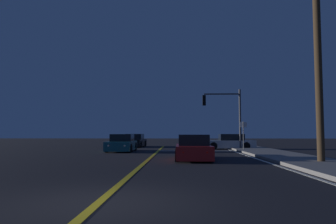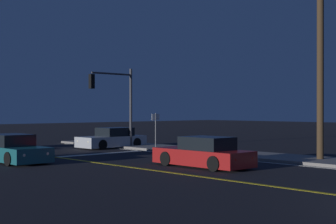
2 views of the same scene
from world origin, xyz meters
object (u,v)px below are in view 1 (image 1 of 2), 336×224
car_distant_tail_silver (229,142)px  traffic_signal_near_right (226,110)px  car_following_oncoming_black (135,141)px  car_lead_oncoming_red (193,149)px  car_far_approaching_teal (122,144)px  utility_pole_right (318,52)px  street_sign_corner (243,131)px

car_distant_tail_silver → traffic_signal_near_right: size_ratio=0.88×
car_distant_tail_silver → car_following_oncoming_black: size_ratio=0.97×
car_lead_oncoming_red → car_following_oncoming_black: bearing=108.8°
car_far_approaching_teal → traffic_signal_near_right: traffic_signal_near_right is taller
car_lead_oncoming_red → car_distant_tail_silver: bearing=72.4°
utility_pole_right → street_sign_corner: size_ratio=4.30×
car_lead_oncoming_red → street_sign_corner: size_ratio=2.01×
car_distant_tail_silver → car_lead_oncoming_red: (-3.73, -11.63, -0.00)m
car_far_approaching_teal → traffic_signal_near_right: size_ratio=0.86×
car_lead_oncoming_red → car_far_approaching_teal: size_ratio=1.04×
car_far_approaching_teal → car_distant_tail_silver: bearing=-156.4°
car_distant_tail_silver → utility_pole_right: (1.94, -14.06, 4.58)m
car_lead_oncoming_red → utility_pole_right: 7.68m
street_sign_corner → car_far_approaching_teal: bearing=-178.3°
car_following_oncoming_black → utility_pole_right: 21.84m
car_following_oncoming_black → street_sign_corner: bearing=142.8°
car_distant_tail_silver → street_sign_corner: 3.87m
traffic_signal_near_right → car_lead_oncoming_red: bearing=72.7°
car_following_oncoming_black → street_sign_corner: (9.61, -7.95, 0.99)m
car_far_approaching_teal → utility_pole_right: (10.87, -10.08, 4.58)m
car_distant_tail_silver → street_sign_corner: (0.54, -3.70, 0.99)m
car_following_oncoming_black → traffic_signal_near_right: 10.50m
car_lead_oncoming_red → street_sign_corner: (4.27, 7.93, 0.99)m
car_following_oncoming_black → traffic_signal_near_right: (8.69, -5.15, 2.89)m
car_lead_oncoming_red → utility_pole_right: bearing=-23.0°
car_following_oncoming_black → street_sign_corner: 12.51m
car_far_approaching_teal → car_following_oncoming_black: bearing=-89.5°
car_distant_tail_silver → utility_pole_right: size_ratio=0.46×
traffic_signal_near_right → car_following_oncoming_black: bearing=-30.6°
car_distant_tail_silver → car_following_oncoming_black: (-9.07, 4.24, 0.00)m
car_following_oncoming_black → traffic_signal_near_right: bearing=151.8°
car_lead_oncoming_red → car_far_approaching_teal: bearing=124.4°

